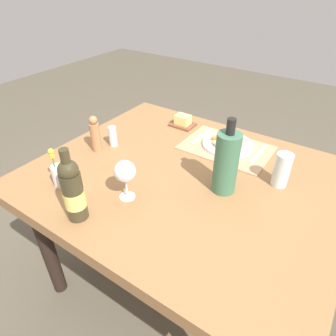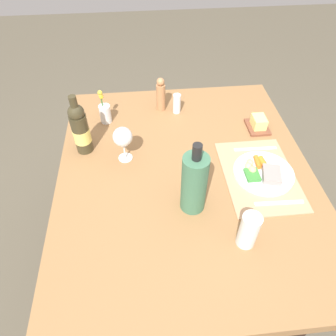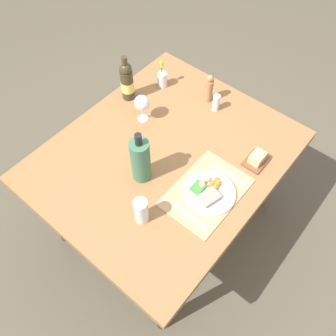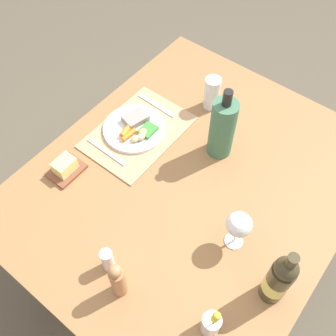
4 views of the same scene
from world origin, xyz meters
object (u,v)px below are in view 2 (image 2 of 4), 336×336
(salt_shaker, at_px, (177,104))
(dinner_plate, at_px, (263,172))
(cooler_bottle, at_px, (195,183))
(fork, at_px, (279,203))
(knife, at_px, (255,149))
(wine_bottle, at_px, (80,129))
(dining_table, at_px, (185,184))
(pepper_mill, at_px, (161,95))
(flower_vase, at_px, (105,112))
(water_tumbler, at_px, (248,232))
(butter_dish, at_px, (258,124))
(wine_glass, at_px, (123,137))

(salt_shaker, bearing_deg, dinner_plate, -147.53)
(cooler_bottle, bearing_deg, fork, -94.96)
(knife, distance_m, wine_bottle, 0.78)
(dinner_plate, height_order, knife, dinner_plate)
(wine_bottle, height_order, salt_shaker, wine_bottle)
(dining_table, bearing_deg, pepper_mill, 8.04)
(knife, relative_size, salt_shaker, 1.91)
(flower_vase, relative_size, salt_shaker, 1.72)
(dinner_plate, bearing_deg, cooler_bottle, 111.73)
(dinner_plate, height_order, wine_bottle, wine_bottle)
(wine_bottle, bearing_deg, dinner_plate, -107.38)
(flower_vase, bearing_deg, wine_bottle, 156.65)
(flower_vase, relative_size, wine_bottle, 0.62)
(flower_vase, height_order, water_tumbler, flower_vase)
(knife, distance_m, salt_shaker, 0.46)
(salt_shaker, bearing_deg, butter_dish, -114.35)
(fork, distance_m, water_tumbler, 0.23)
(cooler_bottle, bearing_deg, knife, -49.80)
(knife, height_order, wine_bottle, wine_bottle)
(water_tumbler, bearing_deg, pepper_mill, 15.39)
(wine_bottle, bearing_deg, water_tumbler, -132.13)
(dining_table, bearing_deg, cooler_bottle, -179.47)
(fork, relative_size, wine_bottle, 0.68)
(dinner_plate, xyz_separation_m, knife, (0.15, -0.01, -0.01))
(cooler_bottle, distance_m, salt_shaker, 0.61)
(pepper_mill, relative_size, cooler_bottle, 0.58)
(wine_glass, bearing_deg, salt_shaker, -39.97)
(knife, bearing_deg, dinner_plate, 175.67)
(flower_vase, bearing_deg, salt_shaker, -83.34)
(cooler_bottle, height_order, salt_shaker, cooler_bottle)
(dining_table, bearing_deg, butter_dish, -56.49)
(fork, relative_size, salt_shaker, 1.88)
(water_tumbler, bearing_deg, knife, -20.91)
(fork, height_order, salt_shaker, salt_shaker)
(dining_table, xyz_separation_m, wine_bottle, (0.19, 0.43, 0.20))
(water_tumbler, distance_m, salt_shaker, 0.79)
(fork, relative_size, flower_vase, 1.10)
(dining_table, xyz_separation_m, salt_shaker, (0.43, -0.01, 0.13))
(butter_dish, bearing_deg, wine_glass, 102.89)
(dinner_plate, xyz_separation_m, water_tumbler, (-0.30, 0.16, 0.04))
(cooler_bottle, xyz_separation_m, wine_bottle, (0.36, 0.44, -0.01))
(dining_table, xyz_separation_m, cooler_bottle, (-0.18, -0.00, 0.21))
(dining_table, height_order, butter_dish, butter_dish)
(fork, bearing_deg, butter_dish, -5.08)
(cooler_bottle, bearing_deg, water_tumbler, -138.10)
(dinner_plate, bearing_deg, pepper_mill, 36.75)
(butter_dish, bearing_deg, salt_shaker, 65.65)
(knife, height_order, salt_shaker, salt_shaker)
(knife, relative_size, wine_bottle, 0.69)
(pepper_mill, height_order, wine_bottle, wine_bottle)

